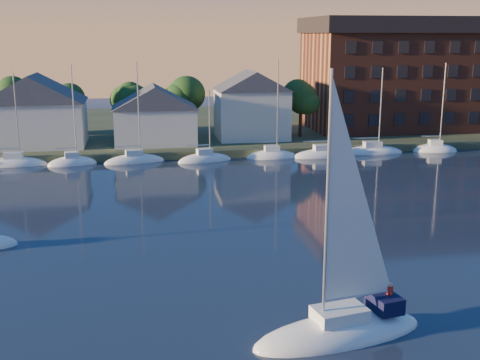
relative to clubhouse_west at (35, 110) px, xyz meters
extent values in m
plane|color=black|center=(22.00, -58.00, -5.93)|extent=(260.00, 260.00, 0.00)
cube|color=#354126|center=(22.00, 17.00, -5.93)|extent=(160.00, 50.00, 2.00)
cube|color=brown|center=(22.00, -6.00, -5.93)|extent=(120.00, 3.00, 1.00)
cube|color=silver|center=(0.00, 0.00, -1.93)|extent=(13.00, 9.00, 6.00)
cube|color=silver|center=(16.00, -1.00, -2.43)|extent=(11.00, 8.00, 5.00)
cube|color=silver|center=(30.00, 1.00, -1.43)|extent=(10.00, 8.00, 7.00)
cube|color=brown|center=(56.00, 7.00, 2.57)|extent=(30.00, 16.00, 15.00)
cube|color=black|center=(56.00, 7.00, 11.27)|extent=(31.00, 17.00, 2.40)
cylinder|color=#3A231A|center=(-4.00, 5.00, -3.18)|extent=(0.50, 0.50, 3.50)
sphere|color=#193914|center=(-4.00, 5.00, 1.27)|extent=(5.40, 5.40, 5.40)
cylinder|color=#3A231A|center=(4.00, 5.00, -3.18)|extent=(0.50, 0.50, 3.50)
sphere|color=#193914|center=(4.00, 5.00, 1.27)|extent=(5.40, 5.40, 5.40)
cylinder|color=#3A231A|center=(12.00, 5.00, -3.18)|extent=(0.50, 0.50, 3.50)
sphere|color=#193914|center=(12.00, 5.00, 1.27)|extent=(5.40, 5.40, 5.40)
cylinder|color=#3A231A|center=(20.00, 5.00, -3.18)|extent=(0.50, 0.50, 3.50)
sphere|color=#193914|center=(20.00, 5.00, 1.27)|extent=(5.40, 5.40, 5.40)
cylinder|color=#3A231A|center=(28.00, 5.00, -3.18)|extent=(0.50, 0.50, 3.50)
sphere|color=#193914|center=(28.00, 5.00, 1.27)|extent=(5.40, 5.40, 5.40)
cylinder|color=#3A231A|center=(36.00, 5.00, -3.18)|extent=(0.50, 0.50, 3.50)
sphere|color=#193914|center=(36.00, 5.00, 1.27)|extent=(5.40, 5.40, 5.40)
cylinder|color=#3A231A|center=(44.00, 5.00, -3.18)|extent=(0.50, 0.50, 3.50)
sphere|color=#193914|center=(44.00, 5.00, 1.27)|extent=(5.40, 5.40, 5.40)
cylinder|color=#3A231A|center=(52.00, 5.00, -3.18)|extent=(0.50, 0.50, 3.50)
sphere|color=#193914|center=(52.00, 5.00, 1.27)|extent=(5.40, 5.40, 5.40)
cylinder|color=#3A231A|center=(60.00, 5.00, -3.18)|extent=(0.50, 0.50, 3.50)
sphere|color=#193914|center=(60.00, 5.00, 1.27)|extent=(5.40, 5.40, 5.40)
cylinder|color=#3A231A|center=(68.00, 5.00, -3.18)|extent=(0.50, 0.50, 3.50)
sphere|color=#193914|center=(68.00, 5.00, 1.27)|extent=(5.40, 5.40, 5.40)
ellipsoid|color=white|center=(-2.00, -9.00, -5.93)|extent=(7.50, 2.40, 2.20)
cube|color=white|center=(-2.00, -9.00, -4.63)|extent=(2.10, 1.32, 0.70)
cylinder|color=#A5A8AD|center=(-1.25, -9.00, 0.02)|extent=(0.16, 0.16, 10.00)
cylinder|color=#A5A8AD|center=(-2.83, -9.00, -3.78)|extent=(3.15, 0.12, 0.12)
ellipsoid|color=white|center=(6.00, -9.00, -5.93)|extent=(7.50, 2.40, 2.20)
cube|color=white|center=(6.00, -9.00, -4.63)|extent=(2.10, 1.32, 0.70)
cylinder|color=#A5A8AD|center=(6.75, -9.00, 0.02)|extent=(0.16, 0.16, 10.00)
cylinder|color=#A5A8AD|center=(5.17, -9.00, -3.78)|extent=(3.15, 0.12, 0.12)
ellipsoid|color=white|center=(14.00, -9.00, -5.93)|extent=(7.50, 2.40, 2.20)
cube|color=white|center=(14.00, -9.00, -4.63)|extent=(2.10, 1.32, 0.70)
cylinder|color=#A5A8AD|center=(14.75, -9.00, 0.02)|extent=(0.16, 0.16, 10.00)
cylinder|color=#A5A8AD|center=(13.17, -9.00, -3.78)|extent=(3.15, 0.12, 0.12)
ellipsoid|color=white|center=(22.00, -9.00, -5.93)|extent=(7.50, 2.40, 2.20)
cube|color=white|center=(22.00, -9.00, -4.63)|extent=(2.10, 1.32, 0.70)
cylinder|color=#A5A8AD|center=(22.75, -9.00, 0.02)|extent=(0.16, 0.16, 10.00)
cylinder|color=#A5A8AD|center=(21.17, -9.00, -3.78)|extent=(3.15, 0.12, 0.12)
ellipsoid|color=white|center=(30.00, -9.00, -5.93)|extent=(7.50, 2.40, 2.20)
cube|color=white|center=(30.00, -9.00, -4.63)|extent=(2.10, 1.32, 0.70)
cylinder|color=#A5A8AD|center=(30.75, -9.00, 0.02)|extent=(0.16, 0.16, 10.00)
cylinder|color=#A5A8AD|center=(29.17, -9.00, -3.78)|extent=(3.15, 0.12, 0.12)
ellipsoid|color=white|center=(38.00, -9.00, -5.93)|extent=(7.50, 2.40, 2.20)
cube|color=white|center=(38.00, -9.00, -4.63)|extent=(2.10, 1.32, 0.70)
cylinder|color=#A5A8AD|center=(38.75, -9.00, 0.02)|extent=(0.16, 0.16, 10.00)
cylinder|color=#A5A8AD|center=(37.17, -9.00, -3.78)|extent=(3.15, 0.12, 0.12)
ellipsoid|color=white|center=(46.00, -9.00, -5.93)|extent=(7.50, 2.40, 2.20)
cube|color=white|center=(46.00, -9.00, -4.63)|extent=(2.10, 1.32, 0.70)
cylinder|color=#A5A8AD|center=(46.75, -9.00, 0.02)|extent=(0.16, 0.16, 10.00)
cylinder|color=#A5A8AD|center=(45.17, -9.00, -3.78)|extent=(3.15, 0.12, 0.12)
ellipsoid|color=white|center=(54.00, -9.00, -5.93)|extent=(7.50, 2.40, 2.20)
cube|color=white|center=(54.00, -9.00, -4.63)|extent=(2.10, 1.32, 0.70)
cylinder|color=#A5A8AD|center=(54.75, -9.00, 0.02)|extent=(0.16, 0.16, 10.00)
cylinder|color=#A5A8AD|center=(53.17, -9.00, -3.78)|extent=(3.15, 0.12, 0.12)
ellipsoid|color=white|center=(23.69, -56.36, -5.93)|extent=(10.40, 4.98, 2.20)
cube|color=white|center=(23.69, -56.36, -4.63)|extent=(3.07, 2.25, 0.70)
cylinder|color=#A5A8AD|center=(22.71, -56.54, 1.67)|extent=(0.16, 0.16, 13.31)
cylinder|color=#A5A8AD|center=(24.77, -56.16, -3.78)|extent=(4.14, 0.88, 0.12)
cube|color=black|center=(26.44, -55.85, -4.43)|extent=(1.73, 2.15, 0.90)
camera|label=1|loc=(13.35, -84.50, 9.92)|focal=45.00mm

